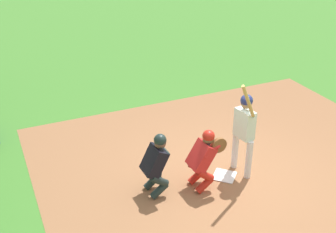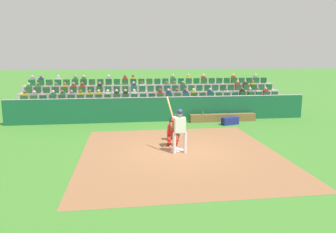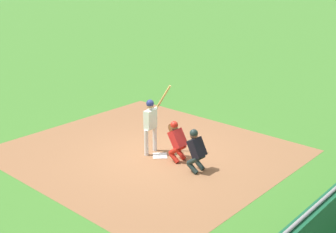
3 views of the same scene
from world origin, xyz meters
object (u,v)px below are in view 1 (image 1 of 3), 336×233
Objects in this scene: batter_at_plate at (244,126)px; catcher_crouching at (204,156)px; home_plate_marker at (224,176)px; home_plate_umpire at (156,162)px.

batter_at_plate is 1.03m from catcher_crouching.
catcher_crouching is at bearing -77.79° from home_plate_marker.
batter_at_plate reaches higher than home_plate_marker.
home_plate_marker is at bearing -91.01° from batter_at_plate.
catcher_crouching is at bearing 77.05° from home_plate_umpire.
catcher_crouching is at bearing -83.02° from batter_at_plate.
batter_at_plate is at bearing 88.99° from home_plate_marker.
home_plate_marker is at bearing 86.74° from home_plate_umpire.
home_plate_umpire reaches higher than catcher_crouching.
batter_at_plate is 1.75× the size of catcher_crouching.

